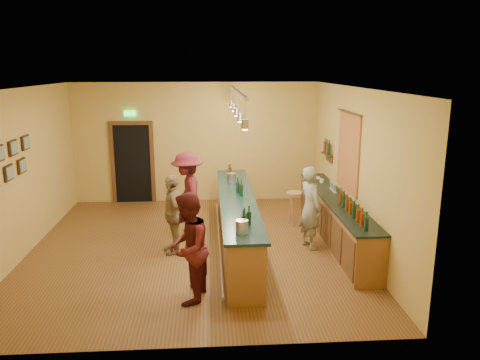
{
  "coord_description": "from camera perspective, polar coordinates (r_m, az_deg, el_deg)",
  "views": [
    {
      "loc": [
        0.34,
        -8.97,
        3.59
      ],
      "look_at": [
        0.96,
        0.2,
        1.35
      ],
      "focal_mm": 35.0,
      "sensor_mm": 36.0,
      "label": 1
    }
  ],
  "objects": [
    {
      "name": "wall_back",
      "position": [
        12.63,
        -5.39,
        4.54
      ],
      "size": [
        6.5,
        0.02,
        3.2
      ],
      "primitive_type": "cube",
      "color": "gold",
      "rests_on": "floor"
    },
    {
      "name": "pendant_track",
      "position": [
        9.01,
        -0.4,
        9.81
      ],
      "size": [
        0.11,
        4.6,
        0.5
      ],
      "color": "silver",
      "rests_on": "ceiling"
    },
    {
      "name": "wall_left",
      "position": [
        9.86,
        -25.14,
        0.72
      ],
      "size": [
        0.02,
        7.0,
        3.2
      ],
      "primitive_type": "cube",
      "color": "gold",
      "rests_on": "floor"
    },
    {
      "name": "tasting_bar",
      "position": [
        9.46,
        -0.38,
        -4.7
      ],
      "size": [
        0.74,
        5.1,
        1.38
      ],
      "color": "brown",
      "rests_on": "floor"
    },
    {
      "name": "customer_c",
      "position": [
        10.21,
        -6.45,
        -1.64
      ],
      "size": [
        0.85,
        1.26,
        1.82
      ],
      "primitive_type": "imported",
      "rotation": [
        0.0,
        0.0,
        -1.41
      ],
      "color": "#59191E",
      "rests_on": "floor"
    },
    {
      "name": "bottle_shelf",
      "position": [
        11.39,
        10.58,
        3.71
      ],
      "size": [
        0.17,
        0.55,
        0.54
      ],
      "color": "#4F2F17",
      "rests_on": "wall_right"
    },
    {
      "name": "bartender",
      "position": [
        9.47,
        8.55,
        -3.34
      ],
      "size": [
        0.6,
        0.72,
        1.69
      ],
      "primitive_type": "imported",
      "rotation": [
        0.0,
        0.0,
        1.95
      ],
      "color": "gray",
      "rests_on": "floor"
    },
    {
      "name": "back_counter",
      "position": [
        10.01,
        11.58,
        -4.68
      ],
      "size": [
        0.6,
        4.55,
        1.27
      ],
      "color": "brown",
      "rests_on": "floor"
    },
    {
      "name": "bar_stool",
      "position": [
        10.81,
        6.7,
        -2.22
      ],
      "size": [
        0.38,
        0.38,
        0.79
      ],
      "rotation": [
        0.0,
        0.0,
        -0.14
      ],
      "color": "#AE754F",
      "rests_on": "floor"
    },
    {
      "name": "floor",
      "position": [
        9.67,
        -5.68,
        -8.2
      ],
      "size": [
        7.0,
        7.0,
        0.0
      ],
      "primitive_type": "plane",
      "color": "brown",
      "rests_on": "ground"
    },
    {
      "name": "wall_front",
      "position": [
        5.83,
        -7.05,
        -6.38
      ],
      "size": [
        6.5,
        0.02,
        3.2
      ],
      "primitive_type": "cube",
      "color": "gold",
      "rests_on": "floor"
    },
    {
      "name": "doorway",
      "position": [
        12.85,
        -12.95,
        2.26
      ],
      "size": [
        1.15,
        0.09,
        2.48
      ],
      "color": "black",
      "rests_on": "wall_back"
    },
    {
      "name": "customer_b",
      "position": [
        9.25,
        -8.21,
        -4.11
      ],
      "size": [
        0.62,
        0.99,
        1.58
      ],
      "primitive_type": "imported",
      "rotation": [
        0.0,
        0.0,
        -1.3
      ],
      "color": "#997A51",
      "rests_on": "floor"
    },
    {
      "name": "tapestry",
      "position": [
        9.96,
        13.07,
        3.25
      ],
      "size": [
        0.03,
        1.4,
        1.6
      ],
      "primitive_type": "cube",
      "color": "#9D351F",
      "rests_on": "wall_right"
    },
    {
      "name": "wall_right",
      "position": [
        9.64,
        13.79,
        1.36
      ],
      "size": [
        0.02,
        7.0,
        3.2
      ],
      "primitive_type": "cube",
      "color": "gold",
      "rests_on": "floor"
    },
    {
      "name": "picture_grid",
      "position": [
        9.1,
        -26.78,
        1.82
      ],
      "size": [
        0.06,
        2.2,
        0.7
      ],
      "primitive_type": null,
      "color": "#382111",
      "rests_on": "wall_left"
    },
    {
      "name": "customer_a",
      "position": [
        7.3,
        -6.41,
        -8.24
      ],
      "size": [
        0.83,
        0.98,
        1.75
      ],
      "primitive_type": "imported",
      "rotation": [
        0.0,
        0.0,
        -1.79
      ],
      "color": "#59191E",
      "rests_on": "floor"
    },
    {
      "name": "ceiling",
      "position": [
        8.98,
        -6.17,
        11.11
      ],
      "size": [
        6.5,
        7.0,
        0.02
      ],
      "primitive_type": "cube",
      "color": "silver",
      "rests_on": "wall_back"
    }
  ]
}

